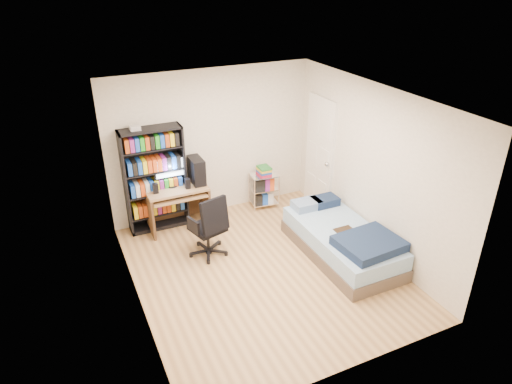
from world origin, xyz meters
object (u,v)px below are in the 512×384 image
media_shelf (155,178)px  computer_desk (182,189)px  office_chair (209,236)px  bed (343,241)px

media_shelf → computer_desk: bearing=-16.9°
media_shelf → office_chair: media_shelf is taller
computer_desk → bed: bearing=-44.9°
media_shelf → office_chair: (0.49, -1.14, -0.57)m
computer_desk → office_chair: size_ratio=1.23×
office_chair → computer_desk: bearing=79.9°
office_chair → bed: 1.99m
computer_desk → bed: size_ratio=0.62×
media_shelf → bed: size_ratio=0.90×
media_shelf → bed: 3.09m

